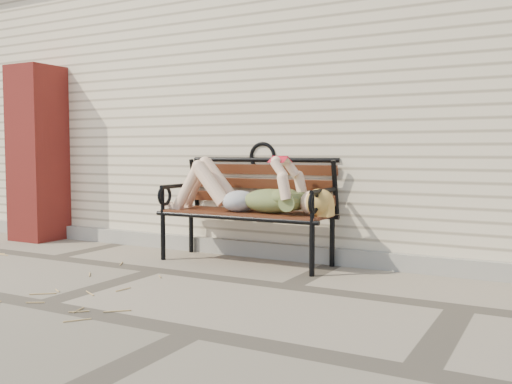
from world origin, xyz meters
The scene contains 7 objects.
ground centered at (0.00, 0.00, 0.00)m, with size 80.00×80.00×0.00m, color gray.
house_wall centered at (0.00, 3.00, 1.50)m, with size 8.00×4.00×3.00m, color beige.
foundation_strip centered at (0.00, 0.97, 0.07)m, with size 8.00×0.10×0.15m, color gray.
brick_pillar centered at (-2.30, 0.75, 1.00)m, with size 0.50×0.50×2.00m, color #A42B25.
garden_bench centered at (0.51, 0.76, 0.63)m, with size 1.73×0.69×1.12m.
reading_woman centered at (0.52, 0.62, 0.66)m, with size 1.63×0.37×0.51m.
straw_scatter centered at (-0.74, -0.48, 0.01)m, with size 2.99×1.56×0.01m.
Camera 1 is at (3.06, -3.86, 1.02)m, focal length 40.00 mm.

